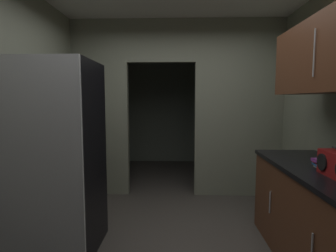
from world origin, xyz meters
TOP-DOWN VIEW (x-y plane):
  - kitchen_partition at (0.08, 1.75)m, footprint 3.20×0.12m
  - adjoining_room_shell at (0.00, 3.38)m, footprint 3.20×2.36m
  - refrigerator at (-1.17, 0.12)m, footprint 0.79×0.78m
  - lower_cabinet_run at (1.26, -0.22)m, footprint 0.68×1.91m
  - book_stack at (1.24, -0.12)m, footprint 0.14×0.17m

SIDE VIEW (x-z plane):
  - lower_cabinet_run at x=1.26m, z-range 0.00..0.90m
  - refrigerator at x=-1.17m, z-range 0.00..1.85m
  - book_stack at x=1.24m, z-range 0.91..0.99m
  - adjoining_room_shell at x=0.00m, z-range 0.00..2.68m
  - kitchen_partition at x=0.08m, z-range 0.10..2.79m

